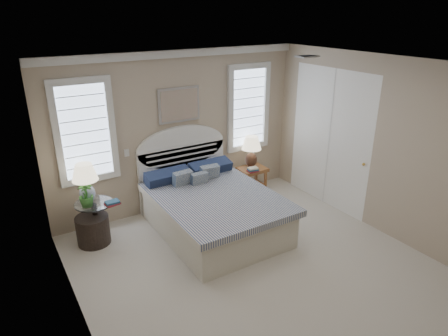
% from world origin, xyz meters
% --- Properties ---
extents(floor, '(4.50, 5.00, 0.01)m').
position_xyz_m(floor, '(0.00, 0.00, 0.00)').
color(floor, beige).
rests_on(floor, ground).
extents(ceiling, '(4.50, 5.00, 0.01)m').
position_xyz_m(ceiling, '(0.00, 0.00, 2.70)').
color(ceiling, silver).
rests_on(ceiling, wall_back).
extents(wall_back, '(4.50, 0.02, 2.70)m').
position_xyz_m(wall_back, '(0.00, 2.50, 1.35)').
color(wall_back, tan).
rests_on(wall_back, floor).
extents(wall_left, '(0.02, 5.00, 2.70)m').
position_xyz_m(wall_left, '(-2.25, 0.00, 1.35)').
color(wall_left, tan).
rests_on(wall_left, floor).
extents(wall_right, '(0.02, 5.00, 2.70)m').
position_xyz_m(wall_right, '(2.25, 0.00, 1.35)').
color(wall_right, tan).
rests_on(wall_right, floor).
extents(crown_molding, '(4.50, 0.08, 0.12)m').
position_xyz_m(crown_molding, '(0.00, 2.46, 2.64)').
color(crown_molding, silver).
rests_on(crown_molding, wall_back).
extents(hvac_vent, '(0.30, 0.20, 0.02)m').
position_xyz_m(hvac_vent, '(1.20, 0.80, 2.68)').
color(hvac_vent, '#B2B2B2').
rests_on(hvac_vent, ceiling).
extents(switch_plate, '(0.08, 0.01, 0.12)m').
position_xyz_m(switch_plate, '(-0.95, 2.48, 1.15)').
color(switch_plate, silver).
rests_on(switch_plate, wall_back).
extents(window_left, '(0.90, 0.06, 1.60)m').
position_xyz_m(window_left, '(-1.55, 2.48, 1.60)').
color(window_left, '#C9DFFF').
rests_on(window_left, wall_back).
extents(window_right, '(0.90, 0.06, 1.60)m').
position_xyz_m(window_right, '(1.40, 2.48, 1.60)').
color(window_right, '#C9DFFF').
rests_on(window_right, wall_back).
extents(painting, '(0.74, 0.04, 0.58)m').
position_xyz_m(painting, '(0.00, 2.46, 1.82)').
color(painting, silver).
rests_on(painting, wall_back).
extents(closet_door, '(0.02, 1.80, 2.40)m').
position_xyz_m(closet_door, '(2.23, 1.20, 1.20)').
color(closet_door, white).
rests_on(closet_door, floor).
extents(bed, '(1.72, 2.28, 1.47)m').
position_xyz_m(bed, '(0.00, 1.46, 0.39)').
color(bed, '#BDB6A6').
rests_on(bed, floor).
extents(side_table_left, '(0.56, 0.56, 0.63)m').
position_xyz_m(side_table_left, '(-1.65, 2.05, 0.39)').
color(side_table_left, black).
rests_on(side_table_left, floor).
extents(nightstand_right, '(0.50, 0.40, 0.53)m').
position_xyz_m(nightstand_right, '(1.30, 2.15, 0.39)').
color(nightstand_right, '#945D30').
rests_on(nightstand_right, floor).
extents(floor_pot, '(0.55, 0.55, 0.44)m').
position_xyz_m(floor_pot, '(-1.72, 1.99, 0.22)').
color(floor_pot, black).
rests_on(floor_pot, floor).
extents(lamp_left, '(0.49, 0.49, 0.61)m').
position_xyz_m(lamp_left, '(-1.71, 2.12, 1.00)').
color(lamp_left, silver).
rests_on(lamp_left, side_table_left).
extents(lamp_right, '(0.39, 0.39, 0.60)m').
position_xyz_m(lamp_right, '(1.33, 2.24, 0.89)').
color(lamp_right, black).
rests_on(lamp_right, nightstand_right).
extents(potted_plant, '(0.28, 0.28, 0.38)m').
position_xyz_m(potted_plant, '(-1.76, 1.99, 0.82)').
color(potted_plant, '#356D2B').
rests_on(potted_plant, side_table_left).
extents(books_left, '(0.22, 0.18, 0.06)m').
position_xyz_m(books_left, '(-1.43, 1.85, 0.66)').
color(books_left, maroon).
rests_on(books_left, side_table_left).
extents(books_right, '(0.21, 0.16, 0.08)m').
position_xyz_m(books_right, '(1.20, 2.00, 0.57)').
color(books_right, maroon).
rests_on(books_right, nightstand_right).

